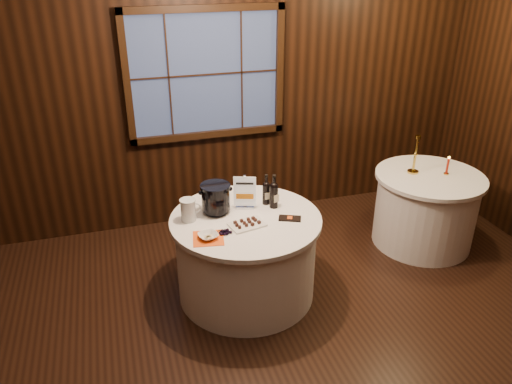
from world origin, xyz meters
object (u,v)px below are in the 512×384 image
object	(u,v)px
side_table	(425,209)
glass_pitcher	(188,210)
chocolate_box	(290,218)
cracker_bowl	(208,236)
ice_bucket	(216,198)
chocolate_plate	(247,224)
port_bottle_left	(266,191)
port_bottle_right	(274,193)
brass_candlestick	(415,159)
grape_bunch	(225,232)
sign_stand	(245,197)
main_table	(246,256)
red_candle	(447,167)

from	to	relation	value
side_table	glass_pitcher	world-z (taller)	glass_pitcher
chocolate_box	cracker_bowl	size ratio (longest dim) A/B	1.22
ice_bucket	chocolate_plate	xyz separation A→B (m)	(0.19, -0.29, -0.12)
port_bottle_left	port_bottle_right	distance (m)	0.09
chocolate_plate	brass_candlestick	world-z (taller)	brass_candlestick
ice_bucket	brass_candlestick	world-z (taller)	brass_candlestick
ice_bucket	grape_bunch	xyz separation A→B (m)	(-0.01, -0.37, -0.12)
port_bottle_left	ice_bucket	distance (m)	0.46
port_bottle_right	chocolate_box	xyz separation A→B (m)	(0.06, -0.24, -0.13)
sign_stand	port_bottle_right	distance (m)	0.25
main_table	cracker_bowl	size ratio (longest dim) A/B	8.45
side_table	red_candle	world-z (taller)	red_candle
red_candle	ice_bucket	bearing A→B (deg)	-177.24
port_bottle_left	cracker_bowl	xyz separation A→B (m)	(-0.61, -0.43, -0.10)
port_bottle_left	red_candle	size ratio (longest dim) A/B	1.45
port_bottle_right	glass_pitcher	bearing A→B (deg)	161.49
ice_bucket	sign_stand	bearing A→B (deg)	1.76
port_bottle_left	grape_bunch	xyz separation A→B (m)	(-0.47, -0.40, -0.10)
cracker_bowl	brass_candlestick	world-z (taller)	brass_candlestick
chocolate_box	sign_stand	bearing A→B (deg)	158.42
side_table	port_bottle_right	size ratio (longest dim) A/B	3.51
port_bottle_right	chocolate_box	bearing A→B (deg)	-95.99
port_bottle_left	glass_pitcher	size ratio (longest dim) A/B	1.46
chocolate_box	port_bottle_right	bearing A→B (deg)	127.03
chocolate_box	grape_bunch	xyz separation A→B (m)	(-0.57, -0.07, 0.01)
glass_pitcher	brass_candlestick	bearing A→B (deg)	2.29
chocolate_box	grape_bunch	world-z (taller)	grape_bunch
sign_stand	ice_bucket	xyz separation A→B (m)	(-0.26, -0.01, 0.03)
cracker_bowl	brass_candlestick	size ratio (longest dim) A/B	0.39
port_bottle_right	glass_pitcher	distance (m)	0.75
side_table	sign_stand	world-z (taller)	sign_stand
port_bottle_left	grape_bunch	bearing A→B (deg)	-142.98
side_table	grape_bunch	xyz separation A→B (m)	(-2.23, -0.51, 0.40)
chocolate_box	chocolate_plate	bearing A→B (deg)	-156.97
side_table	port_bottle_left	distance (m)	1.83
red_candle	port_bottle_right	bearing A→B (deg)	-175.03
side_table	chocolate_box	distance (m)	1.76
grape_bunch	port_bottle_right	bearing A→B (deg)	31.70
grape_bunch	brass_candlestick	distance (m)	2.18
side_table	port_bottle_right	xyz separation A→B (m)	(-1.72, -0.19, 0.52)
cracker_bowl	chocolate_plate	bearing A→B (deg)	17.16
red_candle	chocolate_plate	bearing A→B (deg)	-169.49
sign_stand	red_candle	size ratio (longest dim) A/B	1.61
chocolate_box	glass_pitcher	distance (m)	0.84
chocolate_box	cracker_bowl	distance (m)	0.72
brass_candlestick	chocolate_box	bearing A→B (deg)	-160.38
side_table	chocolate_plate	size ratio (longest dim) A/B	3.43
side_table	chocolate_box	size ratio (longest dim) A/B	5.86
chocolate_plate	port_bottle_right	bearing A→B (deg)	37.98
glass_pitcher	brass_candlestick	world-z (taller)	brass_candlestick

